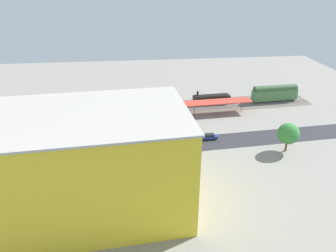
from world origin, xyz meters
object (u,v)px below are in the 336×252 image
object	(u,v)px
parked_car_0	(209,137)
parked_car_4	(113,141)
platform_canopy_near	(170,105)
parked_car_3	(136,141)
locomotive	(213,99)
street_tree_2	(44,146)
street_tree_0	(288,134)
street_tree_3	(47,146)
traffic_light	(189,125)
parked_car_2	(162,140)
box_truck_0	(107,158)
box_truck_1	(158,152)
box_truck_2	(127,155)
passenger_coach	(275,93)
street_tree_1	(10,147)
construction_building	(89,165)
parked_car_1	(183,139)

from	to	relation	value
parked_car_0	parked_car_4	distance (m)	28.05
platform_canopy_near	parked_car_3	size ratio (longest dim) A/B	13.08
locomotive	street_tree_2	world-z (taller)	street_tree_2
street_tree_0	street_tree_2	distance (m)	63.66
street_tree_3	traffic_light	world-z (taller)	street_tree_3
parked_car_2	street_tree_2	distance (m)	31.80
parked_car_4	box_truck_0	xyz separation A→B (m)	(0.99, 10.41, 0.86)
locomotive	box_truck_1	size ratio (longest dim) A/B	1.83
locomotive	street_tree_3	bearing A→B (deg)	34.94
box_truck_0	box_truck_2	size ratio (longest dim) A/B	0.92
platform_canopy_near	street_tree_0	xyz separation A→B (m)	(-28.82, 26.48, 1.08)
parked_car_3	box_truck_2	xyz separation A→B (m)	(2.49, 9.23, 0.78)
passenger_coach	parked_car_3	distance (m)	59.69
parked_car_2	parked_car_4	size ratio (longest dim) A/B	1.07
traffic_light	box_truck_0	bearing A→B (deg)	26.21
street_tree_0	street_tree_1	xyz separation A→B (m)	(72.15, -1.91, -0.57)
box_truck_1	street_tree_1	bearing A→B (deg)	-2.35
parked_car_0	box_truck_0	distance (m)	30.80
parked_car_3	box_truck_0	distance (m)	12.75
platform_canopy_near	passenger_coach	world-z (taller)	passenger_coach
passenger_coach	traffic_light	world-z (taller)	traffic_light
parked_car_2	parked_car_3	world-z (taller)	parked_car_3
parked_car_0	box_truck_2	size ratio (longest dim) A/B	0.49
box_truck_0	box_truck_2	xyz separation A→B (m)	(-5.04, -1.01, -0.14)
construction_building	parked_car_3	bearing A→B (deg)	-112.98
locomotive	street_tree_2	distance (m)	63.21
construction_building	parked_car_4	bearing A→B (deg)	-99.75
parked_car_0	street_tree_1	size ratio (longest dim) A/B	0.61
traffic_light	passenger_coach	bearing A→B (deg)	-144.89
parked_car_0	traffic_light	world-z (taller)	traffic_light
street_tree_2	street_tree_3	size ratio (longest dim) A/B	1.03
parked_car_4	box_truck_1	bearing A→B (deg)	143.86
platform_canopy_near	box_truck_0	distance (m)	33.80
parked_car_2	street_tree_3	world-z (taller)	street_tree_3
street_tree_0	construction_building	bearing A→B (deg)	19.67
platform_canopy_near	box_truck_0	world-z (taller)	platform_canopy_near
box_truck_0	box_truck_1	world-z (taller)	box_truck_0
box_truck_1	parked_car_3	bearing A→B (deg)	-57.04
box_truck_1	street_tree_0	xyz separation A→B (m)	(-34.98, 0.39, 3.64)
locomotive	parked_car_4	size ratio (longest dim) A/B	3.71
parked_car_0	parked_car_1	world-z (taller)	parked_car_1
locomotive	box_truck_0	distance (m)	52.64
parked_car_4	street_tree_0	bearing A→B (deg)	168.84
parked_car_2	street_tree_1	size ratio (longest dim) A/B	0.55
platform_canopy_near	parked_car_1	distance (m)	18.15
parked_car_0	parked_car_4	bearing A→B (deg)	-0.41
parked_car_3	construction_building	bearing A→B (deg)	71.13
street_tree_1	traffic_light	xyz separation A→B (m)	(-46.89, -8.27, -0.25)
parked_car_2	parked_car_3	distance (m)	7.50
passenger_coach	parked_car_1	size ratio (longest dim) A/B	3.54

